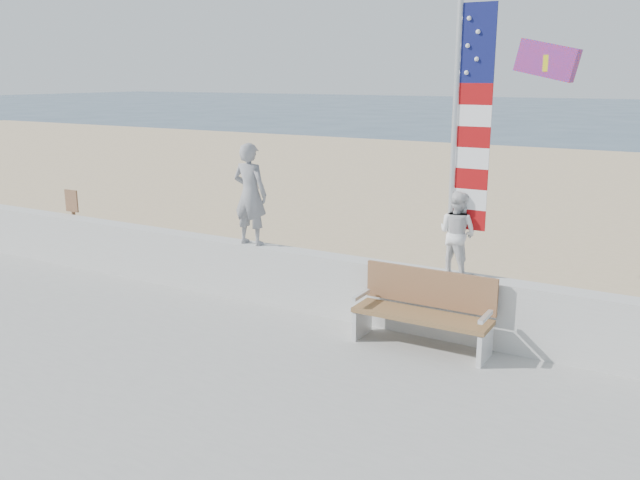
% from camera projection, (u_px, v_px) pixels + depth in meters
% --- Properties ---
extents(ground, '(220.00, 220.00, 0.00)m').
position_uv_depth(ground, '(236.00, 370.00, 8.60)').
color(ground, '#2D445B').
rests_on(ground, ground).
extents(sand, '(90.00, 40.00, 0.08)m').
position_uv_depth(sand, '(463.00, 230.00, 16.17)').
color(sand, '#CBB087').
rests_on(sand, ground).
extents(seawall, '(30.00, 0.35, 0.90)m').
position_uv_depth(seawall, '(315.00, 282.00, 10.13)').
color(seawall, silver).
rests_on(seawall, boardwalk).
extents(adult, '(0.58, 0.38, 1.58)m').
position_uv_depth(adult, '(250.00, 194.00, 10.40)').
color(adult, gray).
rests_on(adult, seawall).
extents(child, '(0.64, 0.57, 1.12)m').
position_uv_depth(child, '(457.00, 233.00, 8.85)').
color(child, white).
rests_on(child, seawall).
extents(bench, '(1.80, 0.57, 1.00)m').
position_uv_depth(bench, '(424.00, 309.00, 8.81)').
color(bench, olive).
rests_on(bench, boardwalk).
extents(flag, '(0.50, 0.08, 3.50)m').
position_uv_depth(flag, '(465.00, 129.00, 8.51)').
color(flag, silver).
rests_on(flag, seawall).
extents(parafoil_kite, '(1.08, 0.37, 0.73)m').
position_uv_depth(parafoil_kite, '(549.00, 61.00, 11.21)').
color(parafoil_kite, red).
rests_on(parafoil_kite, ground).
extents(sign, '(0.32, 0.07, 1.46)m').
position_uv_depth(sign, '(74.00, 221.00, 12.93)').
color(sign, brown).
rests_on(sign, sand).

